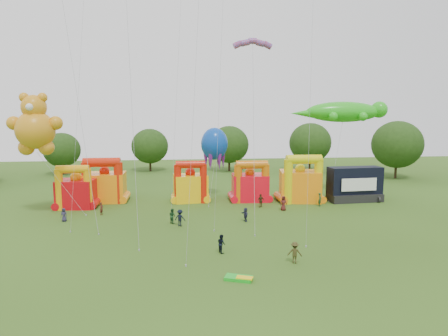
{
  "coord_description": "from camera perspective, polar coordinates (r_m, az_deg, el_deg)",
  "views": [
    {
      "loc": [
        -2.22,
        -26.36,
        12.19
      ],
      "look_at": [
        2.73,
        18.0,
        6.07
      ],
      "focal_mm": 32.0,
      "sensor_mm": 36.0,
      "label": 1
    }
  ],
  "objects": [
    {
      "name": "teddy_bear_kite",
      "position": [
        51.23,
        -24.92,
        4.29
      ],
      "size": [
        8.56,
        4.44,
        14.66
      ],
      "color": "orange",
      "rests_on": "ground"
    },
    {
      "name": "spectator_5",
      "position": [
        45.68,
        3.07,
        -6.65
      ],
      "size": [
        0.85,
        1.55,
        1.59
      ],
      "primitive_type": "imported",
      "rotation": [
        0.0,
        0.0,
        4.98
      ],
      "color": "#292A45",
      "rests_on": "ground"
    },
    {
      "name": "spectator_8",
      "position": [
        35.72,
        -0.37,
        -10.75
      ],
      "size": [
        0.86,
        0.97,
        1.64
      ],
      "primitive_type": "imported",
      "rotation": [
        0.0,
        0.0,
        1.92
      ],
      "color": "black",
      "rests_on": "ground"
    },
    {
      "name": "spectator_4",
      "position": [
        52.47,
        5.28,
        -4.67
      ],
      "size": [
        1.12,
        0.81,
        1.76
      ],
      "primitive_type": "imported",
      "rotation": [
        0.0,
        0.0,
        3.56
      ],
      "color": "#3B3417",
      "rests_on": "ground"
    },
    {
      "name": "gecko_kite",
      "position": [
        60.47,
        16.12,
        3.93
      ],
      "size": [
        14.8,
        7.52,
        14.07
      ],
      "color": "green",
      "rests_on": "ground"
    },
    {
      "name": "ground",
      "position": [
        29.13,
        -1.47,
        -16.94
      ],
      "size": [
        160.0,
        160.0,
        0.0
      ],
      "primitive_type": "plane",
      "color": "#2E4A15",
      "rests_on": "ground"
    },
    {
      "name": "tree_ring",
      "position": [
        27.65,
        -4.14,
        -4.6
      ],
      "size": [
        126.51,
        128.65,
        12.07
      ],
      "color": "#352314",
      "rests_on": "ground"
    },
    {
      "name": "diamond_kites",
      "position": [
        41.95,
        -5.02,
        12.74
      ],
      "size": [
        25.39,
        21.39,
        35.84
      ],
      "color": "#C0090D",
      "rests_on": "ground"
    },
    {
      "name": "spectator_1",
      "position": [
        50.68,
        -17.1,
        -5.57
      ],
      "size": [
        0.52,
        0.65,
        1.53
      ],
      "primitive_type": "imported",
      "rotation": [
        0.0,
        0.0,
        1.25
      ],
      "color": "#4B1B15",
      "rests_on": "ground"
    },
    {
      "name": "bouncy_castle_2",
      "position": [
        55.61,
        -4.82,
        -2.52
      ],
      "size": [
        4.88,
        4.11,
        5.85
      ],
      "color": "yellow",
      "rests_on": "ground"
    },
    {
      "name": "spectator_9",
      "position": [
        33.84,
        10.07,
        -11.8
      ],
      "size": [
        1.31,
        0.98,
        1.8
      ],
      "primitive_type": "imported",
      "rotation": [
        0.0,
        0.0,
        2.84
      ],
      "color": "#393416",
      "rests_on": "ground"
    },
    {
      "name": "spectator_7",
      "position": [
        54.44,
        13.54,
        -4.4
      ],
      "size": [
        0.7,
        0.77,
        1.78
      ],
      "primitive_type": "imported",
      "rotation": [
        0.0,
        0.0,
        1.01
      ],
      "color": "#19401F",
      "rests_on": "ground"
    },
    {
      "name": "octopus_kite",
      "position": [
        57.06,
        -1.53,
        1.03
      ],
      "size": [
        3.92,
        8.88,
        10.25
      ],
      "color": "#0B40A9",
      "rests_on": "ground"
    },
    {
      "name": "spectator_0",
      "position": [
        49.05,
        -21.9,
        -6.23
      ],
      "size": [
        0.81,
        0.58,
        1.54
      ],
      "primitive_type": "imported",
      "rotation": [
        0.0,
        0.0,
        -0.13
      ],
      "color": "#2B2741",
      "rests_on": "ground"
    },
    {
      "name": "bouncy_castle_1",
      "position": [
        57.74,
        -16.7,
        -2.3
      ],
      "size": [
        5.5,
        4.42,
        6.3
      ],
      "color": "orange",
      "rests_on": "ground"
    },
    {
      "name": "bouncy_castle_3",
      "position": [
        56.06,
        3.77,
        -2.45
      ],
      "size": [
        5.03,
        4.09,
        5.83
      ],
      "color": "red",
      "rests_on": "ground"
    },
    {
      "name": "bouncy_castle_4",
      "position": [
        56.44,
        10.86,
        -2.19
      ],
      "size": [
        6.04,
        5.15,
        6.68
      ],
      "color": "orange",
      "rests_on": "ground"
    },
    {
      "name": "spectator_3",
      "position": [
        43.96,
        -6.31,
        -7.09
      ],
      "size": [
        1.36,
        1.07,
        1.84
      ],
      "primitive_type": "imported",
      "rotation": [
        0.0,
        0.0,
        2.77
      ],
      "color": "black",
      "rests_on": "ground"
    },
    {
      "name": "parafoil_kites",
      "position": [
        43.2,
        -15.33,
        10.41
      ],
      "size": [
        25.76,
        13.19,
        31.08
      ],
      "color": "red",
      "rests_on": "ground"
    },
    {
      "name": "spectator_6",
      "position": [
        51.09,
        8.49,
        -5.01
      ],
      "size": [
        0.97,
        0.68,
        1.87
      ],
      "primitive_type": "imported",
      "rotation": [
        0.0,
        0.0,
        6.38
      ],
      "color": "#4E1916",
      "rests_on": "ground"
    },
    {
      "name": "bouncy_castle_0",
      "position": [
        55.18,
        -20.39,
        -3.12
      ],
      "size": [
        4.85,
        4.05,
        5.74
      ],
      "color": "red",
      "rests_on": "ground"
    },
    {
      "name": "stage_trailer",
      "position": [
        58.6,
        18.17,
        -2.27
      ],
      "size": [
        7.59,
        3.31,
        4.86
      ],
      "color": "black",
      "rests_on": "ground"
    },
    {
      "name": "folded_kite_bundle",
      "position": [
        30.53,
        2.2,
        -15.45
      ],
      "size": [
        2.23,
        1.65,
        0.31
      ],
      "color": "green",
      "rests_on": "ground"
    },
    {
      "name": "spectator_2",
      "position": [
        45.15,
        -7.39,
        -6.82
      ],
      "size": [
        1.0,
        1.04,
        1.68
      ],
      "primitive_type": "imported",
      "rotation": [
        0.0,
        0.0,
        2.23
      ],
      "color": "#1A4320",
      "rests_on": "ground"
    }
  ]
}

